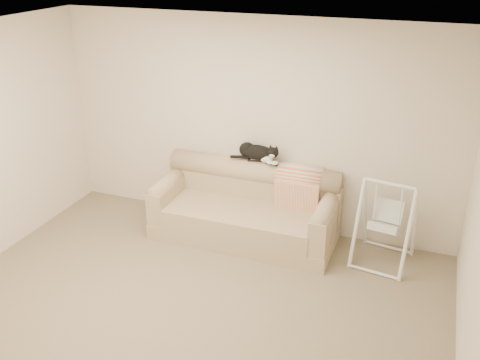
# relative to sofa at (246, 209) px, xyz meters

# --- Properties ---
(ground_plane) EXTENTS (5.00, 5.00, 0.00)m
(ground_plane) POSITION_rel_sofa_xyz_m (-0.04, -1.62, -0.35)
(ground_plane) COLOR #786A55
(ground_plane) RESTS_ON ground
(room_shell) EXTENTS (5.04, 4.04, 2.60)m
(room_shell) POSITION_rel_sofa_xyz_m (-0.04, -1.62, 1.18)
(room_shell) COLOR beige
(room_shell) RESTS_ON ground
(sofa) EXTENTS (2.20, 0.93, 0.90)m
(sofa) POSITION_rel_sofa_xyz_m (0.00, 0.00, 0.00)
(sofa) COLOR tan
(sofa) RESTS_ON ground
(remote_a) EXTENTS (0.19, 0.09, 0.03)m
(remote_a) POSITION_rel_sofa_xyz_m (0.02, 0.25, 0.56)
(remote_a) COLOR black
(remote_a) RESTS_ON sofa
(remote_b) EXTENTS (0.18, 0.09, 0.02)m
(remote_b) POSITION_rel_sofa_xyz_m (0.24, 0.23, 0.56)
(remote_b) COLOR black
(remote_b) RESTS_ON sofa
(tuxedo_cat) EXTENTS (0.62, 0.26, 0.24)m
(tuxedo_cat) POSITION_rel_sofa_xyz_m (0.05, 0.25, 0.66)
(tuxedo_cat) COLOR black
(tuxedo_cat) RESTS_ON sofa
(throw_blanket) EXTENTS (0.54, 0.38, 0.58)m
(throw_blanket) POSITION_rel_sofa_xyz_m (0.60, 0.23, 0.37)
(throw_blanket) COLOR orange
(throw_blanket) RESTS_ON sofa
(baby_swing) EXTENTS (0.69, 0.72, 0.99)m
(baby_swing) POSITION_rel_sofa_xyz_m (1.65, -0.01, 0.14)
(baby_swing) COLOR white
(baby_swing) RESTS_ON ground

